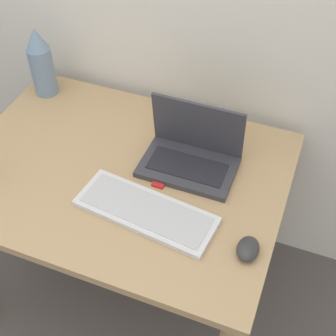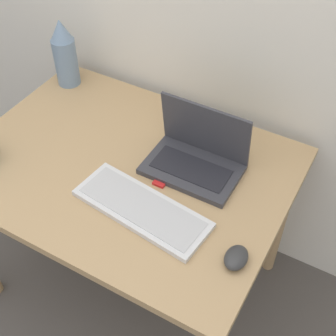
# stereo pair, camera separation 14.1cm
# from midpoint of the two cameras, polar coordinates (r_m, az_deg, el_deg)

# --- Properties ---
(desk) EXTENTS (1.09, 0.80, 0.70)m
(desk) POSITION_cam_midpoint_polar(r_m,az_deg,el_deg) (1.63, -2.62, -1.94)
(desk) COLOR tan
(desk) RESTS_ON ground_plane
(laptop) EXTENTS (0.31, 0.21, 0.22)m
(laptop) POSITION_cam_midpoint_polar(r_m,az_deg,el_deg) (1.53, 6.16, 1.45)
(laptop) COLOR #333338
(laptop) RESTS_ON desk
(keyboard) EXTENTS (0.45, 0.21, 0.02)m
(keyboard) POSITION_cam_midpoint_polar(r_m,az_deg,el_deg) (1.42, -0.38, -5.12)
(keyboard) COLOR silver
(keyboard) RESTS_ON desk
(mouse) EXTENTS (0.06, 0.09, 0.04)m
(mouse) POSITION_cam_midpoint_polar(r_m,az_deg,el_deg) (1.33, 11.38, -10.86)
(mouse) COLOR #2D2D2D
(mouse) RESTS_ON desk
(vase) EXTENTS (0.09, 0.09, 0.28)m
(vase) POSITION_cam_midpoint_polar(r_m,az_deg,el_deg) (1.88, -10.36, 13.51)
(vase) COLOR slate
(vase) RESTS_ON desk
(mp3_player) EXTENTS (0.04, 0.06, 0.01)m
(mp3_player) POSITION_cam_midpoint_polar(r_m,az_deg,el_deg) (1.51, 1.97, -1.56)
(mp3_player) COLOR red
(mp3_player) RESTS_ON desk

